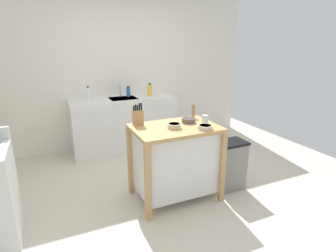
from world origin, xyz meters
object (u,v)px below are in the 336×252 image
drinking_cup (205,120)px  bottle_dish_soap (88,93)px  trash_bin (230,165)px  bottle_hand_soap (150,90)px  bottle_spray_cleaner (128,92)px  sink_faucet (120,90)px  kitchen_island (175,158)px  bowl_stoneware_deep (205,127)px  bowl_ceramic_small (174,126)px  pepper_grinder (193,111)px  knife_block (138,117)px  bowl_ceramic_wide (189,120)px

drinking_cup → bottle_dish_soap: (-1.00, 1.93, 0.07)m
trash_bin → bottle_hand_soap: 1.97m
drinking_cup → bottle_spray_cleaner: bearing=100.4°
drinking_cup → sink_faucet: (-0.47, 1.95, 0.08)m
bottle_hand_soap → bottle_spray_cleaner: bearing=161.5°
kitchen_island → bottle_spray_cleaner: size_ratio=5.35×
bowl_stoneware_deep → bottle_hand_soap: size_ratio=0.71×
sink_faucet → bottle_spray_cleaner: 0.14m
kitchen_island → bottle_dish_soap: bottle_dish_soap is taller
bowl_ceramic_small → sink_faucet: sink_faucet is taller
pepper_grinder → bottle_hand_soap: bearing=90.8°
drinking_cup → bottle_hand_soap: (-0.00, 1.77, 0.07)m
kitchen_island → bottle_hand_soap: bearing=78.6°
bottle_hand_soap → pepper_grinder: bearing=-89.2°
trash_bin → bottle_hand_soap: bearing=101.7°
knife_block → bottle_dish_soap: size_ratio=1.17×
knife_block → bowl_stoneware_deep: size_ratio=1.57×
drinking_cup → bottle_spray_cleaner: bottle_spray_cleaner is taller
bottle_hand_soap → bottle_spray_cleaner: 0.36m
bottle_dish_soap → bottle_spray_cleaner: (0.66, -0.04, -0.02)m
kitchen_island → pepper_grinder: (0.37, 0.24, 0.48)m
kitchen_island → bowl_ceramic_small: (-0.04, -0.05, 0.42)m
kitchen_island → trash_bin: size_ratio=1.52×
pepper_grinder → bottle_hand_soap: (-0.02, 1.47, 0.04)m
knife_block → sink_faucet: knife_block is taller
pepper_grinder → bottle_dish_soap: bearing=122.2°
bowl_stoneware_deep → sink_faucet: (-0.37, 2.12, 0.11)m
bowl_ceramic_small → pepper_grinder: size_ratio=0.83×
bottle_dish_soap → bowl_stoneware_deep: bearing=-66.7°
kitchen_island → drinking_cup: 0.57m
bowl_ceramic_small → bowl_stoneware_deep: bearing=-31.1°
bowl_ceramic_wide → sink_faucet: size_ratio=0.74×
bowl_stoneware_deep → drinking_cup: drinking_cup is taller
bowl_stoneware_deep → bowl_ceramic_wide: bearing=96.8°
knife_block → bottle_hand_soap: knife_block is taller
bottle_dish_soap → bottle_spray_cleaner: bottle_dish_soap is taller
knife_block → bottle_dish_soap: (-0.29, 1.63, 0.03)m
pepper_grinder → bottle_hand_soap: 1.47m
sink_faucet → bottle_spray_cleaner: bearing=-27.6°
bowl_ceramic_wide → bottle_spray_cleaner: bearing=96.9°
sink_faucet → bottle_dish_soap: (-0.53, -0.02, -0.01)m
kitchen_island → bowl_stoneware_deep: bearing=-42.3°
sink_faucet → bottle_hand_soap: (0.47, -0.18, -0.01)m
drinking_cup → bowl_stoneware_deep: bearing=-121.3°
knife_block → pepper_grinder: (0.73, 0.01, -0.01)m
knife_block → bottle_dish_soap: 1.66m
knife_block → bottle_hand_soap: 1.64m
bowl_ceramic_wide → pepper_grinder: pepper_grinder is taller
sink_faucet → bowl_ceramic_wide: bearing=-79.6°
bowl_ceramic_small → bottle_spray_cleaner: bottle_spray_cleaner is taller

